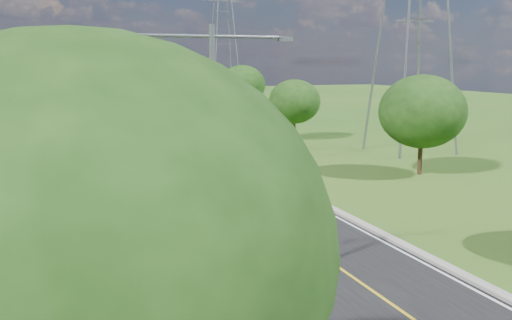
# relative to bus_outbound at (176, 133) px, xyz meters

# --- Properties ---
(ground) EXTENTS (260.00, 260.00, 0.00)m
(ground) POSITION_rel_bus_outbound_xyz_m (-0.92, 10.02, -1.56)
(ground) COLOR #215317
(ground) RESTS_ON ground
(road) EXTENTS (8.00, 150.00, 0.06)m
(road) POSITION_rel_bus_outbound_xyz_m (-0.92, 16.02, -1.53)
(road) COLOR black
(road) RESTS_ON ground
(curb_left) EXTENTS (0.50, 150.00, 0.22)m
(curb_left) POSITION_rel_bus_outbound_xyz_m (-5.17, 16.02, -1.45)
(curb_left) COLOR gray
(curb_left) RESTS_ON ground
(curb_right) EXTENTS (0.50, 150.00, 0.22)m
(curb_right) POSITION_rel_bus_outbound_xyz_m (3.33, 16.02, -1.45)
(curb_right) COLOR gray
(curb_right) RESTS_ON ground
(speed_limit_sign) EXTENTS (0.55, 0.09, 2.40)m
(speed_limit_sign) POSITION_rel_bus_outbound_xyz_m (4.28, -12.00, 0.05)
(speed_limit_sign) COLOR slate
(speed_limit_sign) RESTS_ON ground
(overpass) EXTENTS (30.00, 3.00, 3.20)m
(overpass) POSITION_rel_bus_outbound_xyz_m (-0.92, 90.02, 0.86)
(overpass) COLOR gray
(overpass) RESTS_ON ground
(streetlight_near_left) EXTENTS (5.90, 0.25, 10.00)m
(streetlight_near_left) POSITION_rel_bus_outbound_xyz_m (-6.92, -37.98, 4.39)
(streetlight_near_left) COLOR slate
(streetlight_near_left) RESTS_ON ground
(streetlight_mid_left) EXTENTS (5.90, 0.25, 10.00)m
(streetlight_mid_left) POSITION_rel_bus_outbound_xyz_m (-6.92, -4.98, 4.39)
(streetlight_mid_left) COLOR slate
(streetlight_mid_left) RESTS_ON ground
(streetlight_far_right) EXTENTS (5.90, 0.25, 10.00)m
(streetlight_far_right) POSITION_rel_bus_outbound_xyz_m (5.08, 28.02, 4.39)
(streetlight_far_right) COLOR slate
(streetlight_far_right) RESTS_ON ground
(power_tower_near) EXTENTS (9.00, 6.40, 28.00)m
(power_tower_near) POSITION_rel_bus_outbound_xyz_m (21.08, -9.98, 12.45)
(power_tower_near) COLOR slate
(power_tower_near) RESTS_ON ground
(power_tower_far) EXTENTS (9.00, 6.40, 28.00)m
(power_tower_far) POSITION_rel_bus_outbound_xyz_m (25.08, 65.02, 12.45)
(power_tower_far) COLOR slate
(power_tower_far) RESTS_ON ground
(tree_lc) EXTENTS (7.56, 7.56, 8.79)m
(tree_lc) POSITION_rel_bus_outbound_xyz_m (-15.92, 0.02, 4.02)
(tree_lc) COLOR black
(tree_lc) RESTS_ON ground
(tree_le) EXTENTS (5.88, 5.88, 6.84)m
(tree_le) POSITION_rel_bus_outbound_xyz_m (-15.42, 48.02, 2.78)
(tree_le) COLOR black
(tree_le) RESTS_ON ground
(tree_lf) EXTENTS (7.98, 7.98, 9.28)m
(tree_lf) POSITION_rel_bus_outbound_xyz_m (-11.92, -47.98, 4.33)
(tree_lf) COLOR black
(tree_lf) RESTS_ON ground
(tree_rb) EXTENTS (6.72, 6.72, 7.82)m
(tree_rb) POSITION_rel_bus_outbound_xyz_m (15.08, -19.98, 3.40)
(tree_rb) COLOR black
(tree_rb) RESTS_ON ground
(tree_rc) EXTENTS (5.88, 5.88, 6.84)m
(tree_rc) POSITION_rel_bus_outbound_xyz_m (14.08, 2.02, 2.78)
(tree_rc) COLOR black
(tree_rc) RESTS_ON ground
(tree_rd) EXTENTS (7.14, 7.14, 8.30)m
(tree_rd) POSITION_rel_bus_outbound_xyz_m (16.08, 26.02, 3.71)
(tree_rd) COLOR black
(tree_rd) RESTS_ON ground
(tree_re) EXTENTS (5.46, 5.46, 6.35)m
(tree_re) POSITION_rel_bus_outbound_xyz_m (13.58, 50.02, 2.47)
(tree_re) COLOR black
(tree_re) RESTS_ON ground
(tree_rf) EXTENTS (6.30, 6.30, 7.33)m
(tree_rf) POSITION_rel_bus_outbound_xyz_m (17.08, 70.02, 3.09)
(tree_rf) COLOR black
(tree_rf) RESTS_ON ground
(bus_outbound) EXTENTS (2.51, 10.73, 2.99)m
(bus_outbound) POSITION_rel_bus_outbound_xyz_m (0.00, 0.00, 0.00)
(bus_outbound) COLOR white
(bus_outbound) RESTS_ON road
(bus_inbound) EXTENTS (3.70, 11.25, 3.08)m
(bus_inbound) POSITION_rel_bus_outbound_xyz_m (-2.09, 26.98, 0.04)
(bus_inbound) COLOR beige
(bus_inbound) RESTS_ON road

